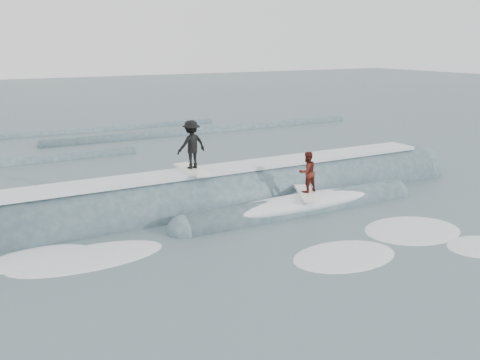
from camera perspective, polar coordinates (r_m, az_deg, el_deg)
ground at (r=17.44m, az=3.60°, el=-5.10°), size 160.00×160.00×0.00m
breaking_wave at (r=19.94m, az=-0.51°, el=-2.42°), size 21.97×4.10×2.65m
surfer_black at (r=18.93m, az=-5.20°, el=3.58°), size 1.19×2.01×1.81m
surfer_red at (r=19.00m, az=7.16°, el=0.49°), size 1.35×2.04×1.55m
whitewater at (r=15.70m, az=2.61°, el=-7.37°), size 13.91×7.12×0.10m
far_swells at (r=32.85m, az=-15.43°, el=3.75°), size 39.68×8.65×0.80m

